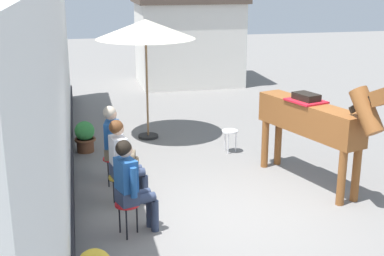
{
  "coord_description": "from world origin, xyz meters",
  "views": [
    {
      "loc": [
        -2.2,
        -6.89,
        3.5
      ],
      "look_at": [
        -0.4,
        1.2,
        1.05
      ],
      "focal_mm": 49.11,
      "sensor_mm": 36.0,
      "label": 1
    }
  ],
  "objects_px": {
    "seated_visitor_middle": "(123,158)",
    "saddled_horse_center": "(314,120)",
    "cafe_parasol": "(146,30)",
    "flower_planter_farthest": "(85,136)",
    "seated_visitor_far": "(116,141)",
    "seated_visitor_near": "(131,182)",
    "spare_stool_white": "(230,133)"
  },
  "relations": [
    {
      "from": "seated_visitor_far",
      "to": "cafe_parasol",
      "type": "relative_size",
      "value": 0.54
    },
    {
      "from": "cafe_parasol",
      "to": "flower_planter_farthest",
      "type": "bearing_deg",
      "value": -154.04
    },
    {
      "from": "flower_planter_farthest",
      "to": "seated_visitor_middle",
      "type": "bearing_deg",
      "value": -78.99
    },
    {
      "from": "seated_visitor_middle",
      "to": "flower_planter_farthest",
      "type": "height_order",
      "value": "seated_visitor_middle"
    },
    {
      "from": "saddled_horse_center",
      "to": "cafe_parasol",
      "type": "xyz_separation_m",
      "value": [
        -2.35,
        3.28,
        1.2
      ]
    },
    {
      "from": "seated_visitor_middle",
      "to": "seated_visitor_far",
      "type": "bearing_deg",
      "value": 92.51
    },
    {
      "from": "seated_visitor_middle",
      "to": "saddled_horse_center",
      "type": "bearing_deg",
      "value": 1.93
    },
    {
      "from": "flower_planter_farthest",
      "to": "seated_visitor_far",
      "type": "bearing_deg",
      "value": -75.23
    },
    {
      "from": "saddled_horse_center",
      "to": "spare_stool_white",
      "type": "height_order",
      "value": "saddled_horse_center"
    },
    {
      "from": "saddled_horse_center",
      "to": "spare_stool_white",
      "type": "xyz_separation_m",
      "value": [
        -0.87,
        1.95,
        -0.76
      ]
    },
    {
      "from": "saddled_horse_center",
      "to": "cafe_parasol",
      "type": "bearing_deg",
      "value": 125.58
    },
    {
      "from": "seated_visitor_far",
      "to": "saddled_horse_center",
      "type": "height_order",
      "value": "saddled_horse_center"
    },
    {
      "from": "seated_visitor_far",
      "to": "spare_stool_white",
      "type": "xyz_separation_m",
      "value": [
        2.37,
        1.2,
        -0.38
      ]
    },
    {
      "from": "seated_visitor_near",
      "to": "cafe_parasol",
      "type": "xyz_separation_m",
      "value": [
        0.84,
        4.4,
        1.59
      ]
    },
    {
      "from": "cafe_parasol",
      "to": "seated_visitor_middle",
      "type": "bearing_deg",
      "value": -104.08
    },
    {
      "from": "seated_visitor_middle",
      "to": "seated_visitor_far",
      "type": "xyz_separation_m",
      "value": [
        -0.04,
        0.86,
        0.0
      ]
    },
    {
      "from": "spare_stool_white",
      "to": "seated_visitor_middle",
      "type": "bearing_deg",
      "value": -138.54
    },
    {
      "from": "saddled_horse_center",
      "to": "flower_planter_farthest",
      "type": "bearing_deg",
      "value": 144.99
    },
    {
      "from": "saddled_horse_center",
      "to": "cafe_parasol",
      "type": "distance_m",
      "value": 4.21
    },
    {
      "from": "seated_visitor_middle",
      "to": "seated_visitor_far",
      "type": "relative_size",
      "value": 1.0
    },
    {
      "from": "seated_visitor_near",
      "to": "flower_planter_farthest",
      "type": "height_order",
      "value": "seated_visitor_near"
    },
    {
      "from": "saddled_horse_center",
      "to": "seated_visitor_middle",
      "type": "bearing_deg",
      "value": -178.07
    },
    {
      "from": "seated_visitor_near",
      "to": "seated_visitor_middle",
      "type": "distance_m",
      "value": 1.0
    },
    {
      "from": "seated_visitor_middle",
      "to": "flower_planter_farthest",
      "type": "distance_m",
      "value": 2.81
    },
    {
      "from": "seated_visitor_near",
      "to": "seated_visitor_middle",
      "type": "height_order",
      "value": "same"
    },
    {
      "from": "seated_visitor_near",
      "to": "spare_stool_white",
      "type": "height_order",
      "value": "seated_visitor_near"
    },
    {
      "from": "saddled_horse_center",
      "to": "cafe_parasol",
      "type": "height_order",
      "value": "cafe_parasol"
    },
    {
      "from": "flower_planter_farthest",
      "to": "seated_visitor_near",
      "type": "bearing_deg",
      "value": -81.72
    },
    {
      "from": "seated_visitor_middle",
      "to": "cafe_parasol",
      "type": "distance_m",
      "value": 3.84
    },
    {
      "from": "seated_visitor_middle",
      "to": "saddled_horse_center",
      "type": "xyz_separation_m",
      "value": [
        3.2,
        0.11,
        0.38
      ]
    },
    {
      "from": "seated_visitor_far",
      "to": "flower_planter_farthest",
      "type": "distance_m",
      "value": 1.98
    },
    {
      "from": "seated_visitor_far",
      "to": "spare_stool_white",
      "type": "height_order",
      "value": "seated_visitor_far"
    }
  ]
}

